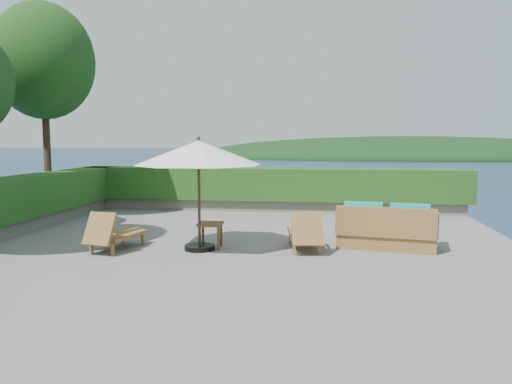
# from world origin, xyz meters

# --- Properties ---
(ground) EXTENTS (12.00, 12.00, 0.00)m
(ground) POSITION_xyz_m (0.00, 0.00, 0.00)
(ground) COLOR slate
(ground) RESTS_ON ground
(foundation) EXTENTS (12.00, 12.00, 3.00)m
(foundation) POSITION_xyz_m (0.00, 0.00, -1.55)
(foundation) COLOR #4F493F
(foundation) RESTS_ON ocean
(offshore_island) EXTENTS (126.00, 57.60, 12.60)m
(offshore_island) POSITION_xyz_m (25.00, 140.00, -3.00)
(offshore_island) COLOR black
(offshore_island) RESTS_ON ocean
(planter_wall_far) EXTENTS (12.00, 0.60, 0.36)m
(planter_wall_far) POSITION_xyz_m (0.00, 5.60, 0.18)
(planter_wall_far) COLOR slate
(planter_wall_far) RESTS_ON ground
(hedge_far) EXTENTS (12.40, 0.90, 1.00)m
(hedge_far) POSITION_xyz_m (0.00, 5.60, 0.85)
(hedge_far) COLOR #154112
(hedge_far) RESTS_ON planter_wall_far
(tree_far) EXTENTS (2.80, 2.80, 6.03)m
(tree_far) POSITION_xyz_m (-6.00, 3.20, 4.40)
(tree_far) COLOR #412A19
(tree_far) RESTS_ON ground
(patio_umbrella) EXTENTS (3.36, 3.36, 2.32)m
(patio_umbrella) POSITION_xyz_m (-0.72, -0.22, 1.96)
(patio_umbrella) COLOR black
(patio_umbrella) RESTS_ON ground
(lounge_left) EXTENTS (0.87, 1.53, 0.83)m
(lounge_left) POSITION_xyz_m (-2.44, -0.50, 0.35)
(lounge_left) COLOR #966336
(lounge_left) RESTS_ON ground
(lounge_right) EXTENTS (0.79, 1.53, 0.84)m
(lounge_right) POSITION_xyz_m (1.42, 0.04, 0.35)
(lounge_right) COLOR #966336
(lounge_right) RESTS_ON ground
(side_table) EXTENTS (0.53, 0.53, 0.53)m
(side_table) POSITION_xyz_m (-0.55, -0.00, 0.44)
(side_table) COLOR brown
(side_table) RESTS_ON ground
(wicker_loveseat) EXTENTS (2.14, 1.36, 0.98)m
(wicker_loveseat) POSITION_xyz_m (3.08, 0.48, 0.38)
(wicker_loveseat) COLOR #966336
(wicker_loveseat) RESTS_ON ground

